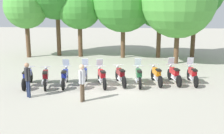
% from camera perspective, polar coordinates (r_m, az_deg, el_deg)
% --- Properties ---
extents(ground_plane, '(80.00, 80.00, 0.00)m').
position_cam_1_polar(ground_plane, '(15.03, -0.15, -3.77)').
color(ground_plane, '#ADA899').
extents(motorcycle_0, '(0.62, 2.18, 0.99)m').
position_cam_1_polar(motorcycle_0, '(15.38, -17.28, -2.03)').
color(motorcycle_0, black).
rests_on(motorcycle_0, ground_plane).
extents(motorcycle_1, '(0.79, 2.14, 0.99)m').
position_cam_1_polar(motorcycle_1, '(15.06, -13.73, -2.12)').
color(motorcycle_1, black).
rests_on(motorcycle_1, ground_plane).
extents(motorcycle_2, '(0.62, 2.19, 1.37)m').
position_cam_1_polar(motorcycle_2, '(15.00, -9.82, -1.94)').
color(motorcycle_2, black).
rests_on(motorcycle_2, ground_plane).
extents(motorcycle_3, '(0.62, 2.19, 1.37)m').
position_cam_1_polar(motorcycle_3, '(14.99, -5.91, -1.83)').
color(motorcycle_3, black).
rests_on(motorcycle_3, ground_plane).
extents(motorcycle_4, '(0.84, 2.13, 1.37)m').
position_cam_1_polar(motorcycle_4, '(14.81, -2.17, -1.95)').
color(motorcycle_4, black).
rests_on(motorcycle_4, ground_plane).
extents(motorcycle_5, '(0.83, 2.13, 0.99)m').
position_cam_1_polar(motorcycle_5, '(15.09, 1.77, -1.73)').
color(motorcycle_5, black).
rests_on(motorcycle_5, ground_plane).
extents(motorcycle_6, '(0.62, 2.19, 1.37)m').
position_cam_1_polar(motorcycle_6, '(15.00, 5.59, -1.81)').
color(motorcycle_6, black).
rests_on(motorcycle_6, ground_plane).
extents(motorcycle_7, '(0.67, 2.17, 0.99)m').
position_cam_1_polar(motorcycle_7, '(15.38, 9.27, -1.61)').
color(motorcycle_7, black).
rests_on(motorcycle_7, ground_plane).
extents(motorcycle_8, '(0.68, 2.17, 1.37)m').
position_cam_1_polar(motorcycle_8, '(15.68, 12.84, -1.44)').
color(motorcycle_8, black).
rests_on(motorcycle_8, ground_plane).
extents(motorcycle_9, '(0.62, 2.19, 1.37)m').
position_cam_1_polar(motorcycle_9, '(15.85, 16.44, -1.49)').
color(motorcycle_9, black).
rests_on(motorcycle_9, ground_plane).
extents(person_0, '(0.35, 0.33, 1.68)m').
position_cam_1_polar(person_0, '(13.37, -17.24, -2.07)').
color(person_0, '#232D4C').
rests_on(person_0, ground_plane).
extents(person_1, '(0.30, 0.40, 1.73)m').
position_cam_1_polar(person_1, '(12.27, -6.29, -2.70)').
color(person_1, brown).
rests_on(person_1, ground_plane).
extents(tree_0, '(3.54, 3.54, 5.94)m').
position_cam_1_polar(tree_0, '(23.83, -17.58, 11.83)').
color(tree_0, brown).
rests_on(tree_0, ground_plane).
extents(tree_2, '(3.70, 3.70, 6.03)m').
position_cam_1_polar(tree_2, '(23.25, -6.84, 12.33)').
color(tree_2, brown).
rests_on(tree_2, ground_plane).
extents(tree_3, '(5.04, 5.04, 7.16)m').
position_cam_1_polar(tree_3, '(22.63, 2.38, 13.60)').
color(tree_3, brown).
rests_on(tree_3, ground_plane).
extents(tree_4, '(3.97, 3.97, 6.41)m').
position_cam_1_polar(tree_4, '(22.91, 10.01, 12.86)').
color(tree_4, brown).
rests_on(tree_4, ground_plane).
extents(tree_5, '(5.37, 5.37, 7.28)m').
position_cam_1_polar(tree_5, '(20.80, 13.79, 13.23)').
color(tree_5, brown).
rests_on(tree_5, ground_plane).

